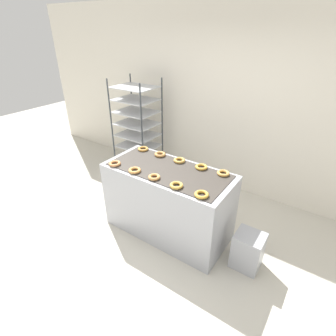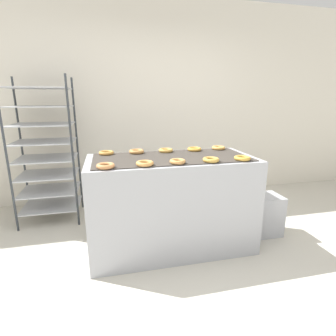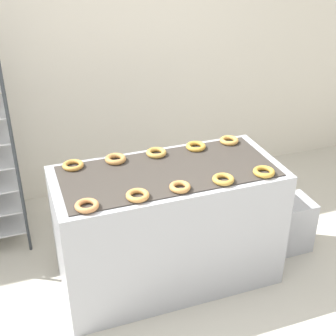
{
  "view_description": "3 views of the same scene",
  "coord_description": "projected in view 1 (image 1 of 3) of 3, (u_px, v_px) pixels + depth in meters",
  "views": [
    {
      "loc": [
        1.54,
        -1.62,
        2.42
      ],
      "look_at": [
        0.0,
        0.61,
        0.94
      ],
      "focal_mm": 28.0,
      "sensor_mm": 36.0,
      "label": 1
    },
    {
      "loc": [
        -0.58,
        -1.71,
        1.45
      ],
      "look_at": [
        0.0,
        0.76,
        0.78
      ],
      "focal_mm": 28.0,
      "sensor_mm": 36.0,
      "label": 2
    },
    {
      "loc": [
        -0.93,
        -1.99,
        2.44
      ],
      "look_at": [
        0.0,
        0.61,
        0.94
      ],
      "focal_mm": 50.0,
      "sensor_mm": 36.0,
      "label": 3
    }
  ],
  "objects": [
    {
      "name": "donut_far_left",
      "position": [
        160.0,
        154.0,
        3.41
      ],
      "size": [
        0.15,
        0.15,
        0.04
      ],
      "primitive_type": "torus",
      "color": "#BE8547",
      "rests_on": "fryer_machine"
    },
    {
      "name": "donut_far_rightmost",
      "position": [
        223.0,
        173.0,
        2.98
      ],
      "size": [
        0.14,
        0.14,
        0.03
      ],
      "primitive_type": "torus",
      "color": "gold",
      "rests_on": "fryer_machine"
    },
    {
      "name": "donut_near_rightmost",
      "position": [
        202.0,
        194.0,
        2.61
      ],
      "size": [
        0.15,
        0.15,
        0.03
      ],
      "primitive_type": "torus",
      "color": "gold",
      "rests_on": "fryer_machine"
    },
    {
      "name": "wall_back",
      "position": [
        225.0,
        102.0,
        3.96
      ],
      "size": [
        8.0,
        0.05,
        2.8
      ],
      "color": "silver",
      "rests_on": "ground_plane"
    },
    {
      "name": "donut_near_leftmost",
      "position": [
        115.0,
        164.0,
        3.19
      ],
      "size": [
        0.14,
        0.14,
        0.03
      ],
      "primitive_type": "torus",
      "color": "#CB864D",
      "rests_on": "fryer_machine"
    },
    {
      "name": "donut_near_left",
      "position": [
        135.0,
        170.0,
        3.04
      ],
      "size": [
        0.15,
        0.15,
        0.03
      ],
      "primitive_type": "torus",
      "color": "#D19049",
      "rests_on": "fryer_machine"
    },
    {
      "name": "donut_far_center",
      "position": [
        180.0,
        160.0,
        3.26
      ],
      "size": [
        0.15,
        0.15,
        0.03
      ],
      "primitive_type": "torus",
      "color": "gold",
      "rests_on": "fryer_machine"
    },
    {
      "name": "baking_rack_cart",
      "position": [
        137.0,
        129.0,
        4.45
      ],
      "size": [
        0.68,
        0.56,
        1.7
      ],
      "color": "#33383D",
      "rests_on": "ground_plane"
    },
    {
      "name": "fryer_machine",
      "position": [
        168.0,
        201.0,
        3.31
      ],
      "size": [
        1.56,
        0.72,
        0.92
      ],
      "color": "#A8AAB2",
      "rests_on": "ground_plane"
    },
    {
      "name": "glaze_bin",
      "position": [
        248.0,
        251.0,
        2.91
      ],
      "size": [
        0.31,
        0.29,
        0.44
      ],
      "color": "#A8AAB2",
      "rests_on": "ground_plane"
    },
    {
      "name": "donut_near_right",
      "position": [
        176.0,
        185.0,
        2.75
      ],
      "size": [
        0.14,
        0.14,
        0.03
      ],
      "primitive_type": "torus",
      "color": "gold",
      "rests_on": "fryer_machine"
    },
    {
      "name": "donut_far_right",
      "position": [
        201.0,
        167.0,
        3.11
      ],
      "size": [
        0.15,
        0.15,
        0.03
      ],
      "primitive_type": "torus",
      "color": "gold",
      "rests_on": "fryer_machine"
    },
    {
      "name": "donut_near_center",
      "position": [
        154.0,
        177.0,
        2.9
      ],
      "size": [
        0.14,
        0.14,
        0.03
      ],
      "primitive_type": "torus",
      "color": "#C88B49",
      "rests_on": "fryer_machine"
    },
    {
      "name": "donut_far_leftmost",
      "position": [
        143.0,
        149.0,
        3.57
      ],
      "size": [
        0.15,
        0.15,
        0.03
      ],
      "primitive_type": "torus",
      "color": "#C88D3F",
      "rests_on": "fryer_machine"
    },
    {
      "name": "ground_plane",
      "position": [
        139.0,
        258.0,
        3.09
      ],
      "size": [
        14.0,
        14.0,
        0.0
      ],
      "primitive_type": "plane",
      "color": "beige"
    }
  ]
}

